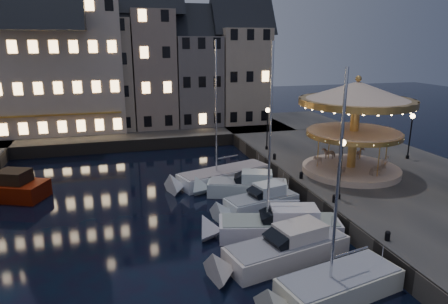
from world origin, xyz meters
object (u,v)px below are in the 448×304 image
object	(u,v)px
motorboat_b	(281,251)
motorboat_c	(273,227)
bollard_a	(388,235)
motorboat_d	(256,204)
bollard_c	(301,175)
carousel	(356,110)
streetlamp_b	(341,161)
bollard_d	(274,156)
motorboat_f	(219,177)
motorboat_e	(242,187)
bollard_b	(334,198)
motorboat_a	(330,288)
streetlamp_c	(267,123)
red_fishing_boat	(0,189)
streetlamp_d	(411,130)

from	to	relation	value
motorboat_b	motorboat_c	size ratio (longest dim) A/B	0.72
bollard_a	motorboat_d	size ratio (longest dim) A/B	0.09
bollard_c	carousel	size ratio (longest dim) A/B	0.06
streetlamp_b	bollard_c	xyz separation A→B (m)	(-0.60, 4.50, -2.41)
bollard_c	motorboat_c	size ratio (longest dim) A/B	0.05
bollard_d	carousel	world-z (taller)	carousel
streetlamp_b	motorboat_f	distance (m)	11.22
bollard_a	motorboat_e	world-z (taller)	motorboat_e
bollard_d	motorboat_c	world-z (taller)	motorboat_c
bollard_b	motorboat_a	distance (m)	8.95
bollard_d	motorboat_f	xyz separation A→B (m)	(-5.61, -1.33, -1.07)
motorboat_a	carousel	distance (m)	16.98
streetlamp_c	bollard_d	size ratio (longest dim) A/B	7.32
bollard_b	bollard_c	distance (m)	5.00
streetlamp_b	motorboat_c	bearing A→B (deg)	-163.09
bollard_b	motorboat_e	distance (m)	7.62
motorboat_c	motorboat_d	xyz separation A→B (m)	(0.31, 3.81, -0.04)
motorboat_b	bollard_b	bearing A→B (deg)	35.79
streetlamp_b	bollard_b	xyz separation A→B (m)	(-0.60, -0.50, -2.41)
bollard_c	motorboat_c	xyz separation A→B (m)	(-4.86, -6.16, -0.92)
streetlamp_c	red_fishing_boat	size ratio (longest dim) A/B	0.53
bollard_a	red_fishing_boat	world-z (taller)	red_fishing_boat
bollard_d	carousel	size ratio (longest dim) A/B	0.06
motorboat_d	carousel	distance (m)	11.21
streetlamp_b	motorboat_c	xyz separation A→B (m)	(-5.46, -1.66, -3.34)
bollard_a	bollard_b	distance (m)	5.50
bollard_b	carousel	bearing A→B (deg)	49.24
motorboat_e	bollard_c	bearing A→B (deg)	-12.98
bollard_b	bollard_c	world-z (taller)	same
streetlamp_c	motorboat_a	bearing A→B (deg)	-103.49
bollard_d	motorboat_e	bearing A→B (deg)	-135.53
streetlamp_d	bollard_a	xyz separation A→B (m)	(-11.90, -13.00, -2.41)
motorboat_f	bollard_c	bearing A→B (deg)	-36.62
streetlamp_b	motorboat_e	world-z (taller)	streetlamp_b
streetlamp_d	motorboat_f	world-z (taller)	motorboat_f
bollard_b	streetlamp_b	bearing A→B (deg)	39.81
streetlamp_c	carousel	size ratio (longest dim) A/B	0.46
carousel	motorboat_d	bearing A→B (deg)	-163.54
streetlamp_c	motorboat_c	xyz separation A→B (m)	(-5.46, -15.16, -3.34)
motorboat_c	motorboat_f	size ratio (longest dim) A/B	0.92
bollard_a	motorboat_b	xyz separation A→B (m)	(-5.53, 1.51, -0.96)
bollard_d	motorboat_e	distance (m)	6.43
streetlamp_b	bollard_a	distance (m)	6.50
red_fishing_boat	carousel	xyz separation A→B (m)	(27.38, -5.14, 5.78)
streetlamp_d	motorboat_b	world-z (taller)	streetlamp_d
streetlamp_c	bollard_b	distance (m)	14.22
motorboat_b	motorboat_f	distance (m)	13.16
streetlamp_c	streetlamp_d	xyz separation A→B (m)	(11.30, -6.50, 0.00)
bollard_c	motorboat_a	xyz separation A→B (m)	(-4.59, -12.61, -1.06)
streetlamp_b	streetlamp_c	world-z (taller)	same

